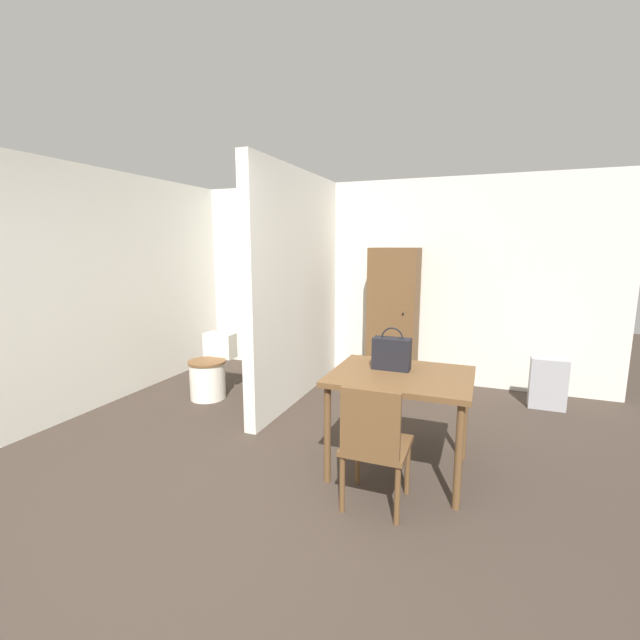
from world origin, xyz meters
The scene contains 10 objects.
ground_plane centered at (0.00, 0.00, 0.00)m, with size 16.00×16.00×0.00m, color #382D26.
wall_back centered at (0.00, 3.59, 1.25)m, with size 5.78×0.12×2.50m.
wall_left centered at (-2.45, 1.76, 1.25)m, with size 0.12×4.53×2.50m.
partition_wall centered at (-0.55, 2.44, 1.25)m, with size 0.12×2.18×2.50m.
dining_table centered at (0.84, 1.21, 0.68)m, with size 1.02×0.83×0.77m.
wooden_chair centered at (0.78, 0.66, 0.46)m, with size 0.42×0.42×0.85m.
toilet centered at (-1.47, 2.05, 0.29)m, with size 0.42×0.56×0.70m.
handbag centered at (0.75, 1.30, 0.89)m, with size 0.28×0.13×0.33m.
wooden_cabinet centered at (0.35, 3.30, 0.84)m, with size 0.58×0.45×1.68m.
space_heater centered at (2.06, 3.04, 0.27)m, with size 0.36×0.17×0.54m.
Camera 1 is at (1.39, -1.85, 1.71)m, focal length 24.00 mm.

